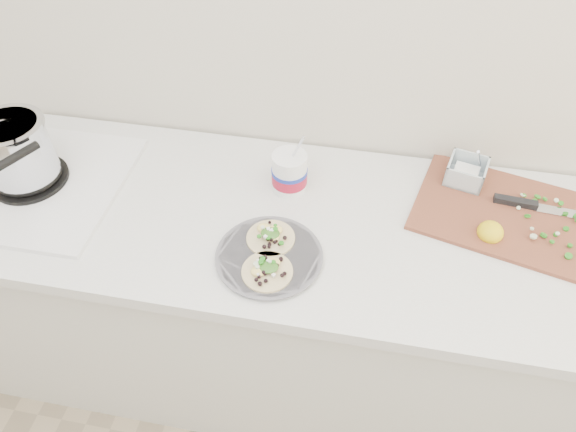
% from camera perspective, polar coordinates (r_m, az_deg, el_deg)
% --- Properties ---
extents(counter, '(2.44, 0.66, 0.90)m').
position_cam_1_polar(counter, '(1.78, -3.76, -9.30)').
color(counter, silver).
rests_on(counter, ground).
extents(stove, '(0.53, 0.49, 0.25)m').
position_cam_1_polar(stove, '(1.63, -27.41, 5.36)').
color(stove, silver).
rests_on(stove, counter).
extents(taco_plate, '(0.27, 0.27, 0.04)m').
position_cam_1_polar(taco_plate, '(1.30, -2.13, -4.26)').
color(taco_plate, slate).
rests_on(taco_plate, counter).
extents(tub, '(0.10, 0.10, 0.23)m').
position_cam_1_polar(tub, '(1.44, 0.25, 5.08)').
color(tub, white).
rests_on(tub, counter).
extents(cutboard, '(0.55, 0.45, 0.08)m').
position_cam_1_polar(cutboard, '(1.53, 23.01, 0.93)').
color(cutboard, brown).
rests_on(cutboard, counter).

